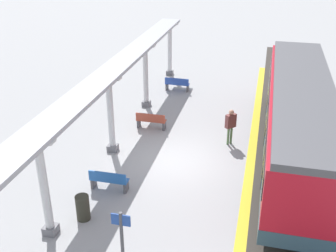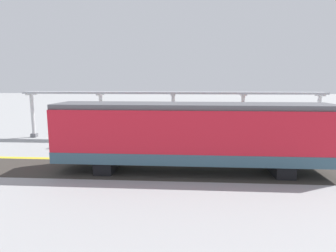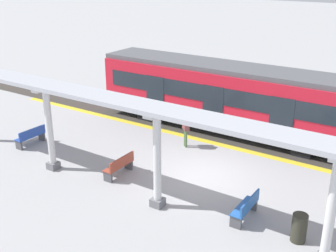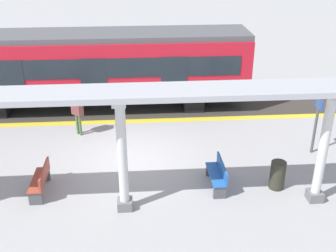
{
  "view_description": "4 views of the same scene",
  "coord_description": "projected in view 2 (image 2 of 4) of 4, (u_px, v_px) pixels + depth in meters",
  "views": [
    {
      "loc": [
        -3.39,
        15.17,
        9.21
      ],
      "look_at": [
        0.12,
        0.83,
        2.06
      ],
      "focal_mm": 43.9,
      "sensor_mm": 36.0,
      "label": 1
    },
    {
      "loc": [
        -18.85,
        -1.27,
        4.55
      ],
      "look_at": [
        0.18,
        0.03,
        1.5
      ],
      "focal_mm": 29.78,
      "sensor_mm": 36.0,
      "label": 2
    },
    {
      "loc": [
        13.78,
        7.41,
        8.14
      ],
      "look_at": [
        -0.92,
        -2.31,
        1.39
      ],
      "focal_mm": 45.34,
      "sensor_mm": 36.0,
      "label": 3
    },
    {
      "loc": [
        13.23,
        0.33,
        7.59
      ],
      "look_at": [
        0.06,
        1.32,
        1.29
      ],
      "focal_mm": 44.57,
      "sensor_mm": 36.0,
      "label": 4
    }
  ],
  "objects": [
    {
      "name": "ground_plane",
      "position": [
        168.0,
        148.0,
        19.37
      ],
      "size": [
        176.0,
        176.0,
        0.0
      ],
      "primitive_type": "plane",
      "color": "#9B9C9D"
    },
    {
      "name": "tactile_edge_strip",
      "position": [
        165.0,
        161.0,
        16.19
      ],
      "size": [
        0.39,
        28.85,
        0.01
      ],
      "primitive_type": "cube",
      "color": "gold",
      "rests_on": "ground"
    },
    {
      "name": "trackbed",
      "position": [
        162.0,
        170.0,
        14.43
      ],
      "size": [
        3.2,
        40.85,
        0.01
      ],
      "primitive_type": "cube",
      "color": "#38332D",
      "rests_on": "ground"
    },
    {
      "name": "train_near_carriage",
      "position": [
        192.0,
        136.0,
        14.04
      ],
      "size": [
        2.65,
        13.68,
        3.48
      ],
      "color": "red",
      "rests_on": "ground"
    },
    {
      "name": "canopy_pillar_nearest",
      "position": [
        318.0,
        118.0,
        21.25
      ],
      "size": [
        1.1,
        0.44,
        3.59
      ],
      "color": "slate",
      "rests_on": "ground"
    },
    {
      "name": "canopy_pillar_second",
      "position": [
        242.0,
        117.0,
        21.63
      ],
      "size": [
        1.1,
        0.44,
        3.59
      ],
      "color": "slate",
      "rests_on": "ground"
    },
    {
      "name": "canopy_pillar_third",
      "position": [
        173.0,
        116.0,
        22.0
      ],
      "size": [
        1.1,
        0.44,
        3.59
      ],
      "color": "slate",
      "rests_on": "ground"
    },
    {
      "name": "canopy_pillar_fourth",
      "position": [
        101.0,
        116.0,
        22.39
      ],
      "size": [
        1.1,
        0.44,
        3.59
      ],
      "color": "slate",
      "rests_on": "ground"
    },
    {
      "name": "canopy_pillar_fifth",
      "position": [
        33.0,
        115.0,
        22.78
      ],
      "size": [
        1.1,
        0.44,
        3.59
      ],
      "color": "slate",
      "rests_on": "ground"
    },
    {
      "name": "canopy_beam",
      "position": [
        171.0,
        93.0,
        21.72
      ],
      "size": [
        1.2,
        23.42,
        0.16
      ],
      "primitive_type": "cube",
      "color": "#A8AAB2",
      "rests_on": "canopy_pillar_nearest"
    },
    {
      "name": "bench_near_end",
      "position": [
        134.0,
        135.0,
        21.46
      ],
      "size": [
        1.5,
        0.46,
        0.86
      ],
      "color": "#245BA8",
      "rests_on": "ground"
    },
    {
      "name": "bench_mid_platform",
      "position": [
        207.0,
        137.0,
        20.98
      ],
      "size": [
        1.5,
        0.45,
        0.86
      ],
      "color": "#9E3F2D",
      "rests_on": "ground"
    },
    {
      "name": "bench_far_end",
      "position": [
        283.0,
        138.0,
        20.5
      ],
      "size": [
        1.51,
        0.46,
        0.86
      ],
      "color": "#294AAA",
      "rests_on": "ground"
    },
    {
      "name": "trash_bin",
      "position": [
        111.0,
        134.0,
        21.81
      ],
      "size": [
        0.48,
        0.48,
        0.94
      ],
      "primitive_type": "cylinder",
      "color": "#302F24",
      "rests_on": "ground"
    },
    {
      "name": "platform_info_sign",
      "position": [
        74.0,
        128.0,
        19.64
      ],
      "size": [
        0.56,
        0.1,
        2.2
      ],
      "color": "#4C4C51",
      "rests_on": "ground"
    },
    {
      "name": "passenger_waiting_near_edge",
      "position": [
        201.0,
        139.0,
        16.96
      ],
      "size": [
        0.52,
        0.52,
        1.75
      ],
      "color": "#4E6C40",
      "rests_on": "ground"
    }
  ]
}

